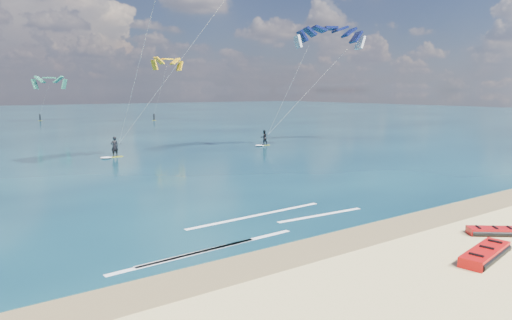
% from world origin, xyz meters
% --- Properties ---
extents(ground, '(320.00, 320.00, 0.00)m').
position_xyz_m(ground, '(0.00, 40.00, 0.00)').
color(ground, '#CFB970').
rests_on(ground, ground).
extents(wet_sand_strip, '(320.00, 2.40, 0.01)m').
position_xyz_m(wet_sand_strip, '(0.00, 3.00, 0.00)').
color(wet_sand_strip, olive).
rests_on(wet_sand_strip, ground).
extents(sea, '(320.00, 200.00, 0.04)m').
position_xyz_m(sea, '(0.00, 104.00, 0.02)').
color(sea, '#092132').
rests_on(sea, ground).
extents(packed_kite_left, '(3.55, 1.84, 0.45)m').
position_xyz_m(packed_kite_left, '(5.30, -1.57, 0.00)').
color(packed_kite_left, red).
rests_on(packed_kite_left, ground).
extents(packed_kite_mid, '(2.39, 2.17, 0.37)m').
position_xyz_m(packed_kite_mid, '(8.39, -0.21, 0.00)').
color(packed_kite_mid, red).
rests_on(packed_kite_mid, ground).
extents(kitesurfer_main, '(12.28, 10.57, 18.52)m').
position_xyz_m(kitesurfer_main, '(4.76, 27.98, 9.38)').
color(kitesurfer_main, yellow).
rests_on(kitesurfer_main, sea).
extents(kitesurfer_far, '(11.91, 7.53, 14.42)m').
position_xyz_m(kitesurfer_far, '(21.99, 29.26, 7.42)').
color(kitesurfer_far, '#B3BF1C').
rests_on(kitesurfer_far, sea).
extents(shoreline_foam, '(13.81, 3.65, 0.01)m').
position_xyz_m(shoreline_foam, '(-0.16, 6.22, 0.04)').
color(shoreline_foam, white).
rests_on(shoreline_foam, ground).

